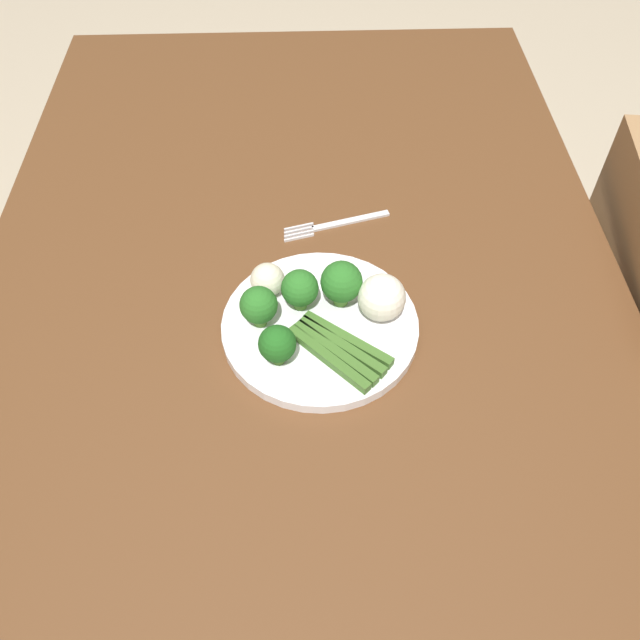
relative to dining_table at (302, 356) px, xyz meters
The scene contains 12 objects.
ground_plane 0.68m from the dining_table, ahead, with size 6.00×6.00×0.02m, color #B7A88E.
dining_table is the anchor object (origin of this frame).
chair 0.62m from the dining_table, 81.74° to the right, with size 0.45×0.45×0.87m.
plate 0.12m from the dining_table, 143.86° to the right, with size 0.25×0.25×0.01m, color white.
asparagus_bundle 0.15m from the dining_table, 150.83° to the right, with size 0.12×0.13×0.01m.
broccoli_back 0.16m from the dining_table, 121.37° to the left, with size 0.05×0.05×0.06m.
broccoli_back_right 0.16m from the dining_table, 88.70° to the right, with size 0.05×0.05×0.07m.
broccoli_left 0.15m from the dining_table, behind, with size 0.05×0.05×0.06m.
broccoli_front 0.18m from the dining_table, 162.93° to the left, with size 0.05×0.05×0.06m.
cauliflower_edge 0.15m from the dining_table, 62.66° to the left, with size 0.05×0.05×0.05m, color beige.
cauliflower_front_left 0.18m from the dining_table, 101.45° to the right, with size 0.06×0.06×0.06m, color white.
fork 0.20m from the dining_table, 17.93° to the right, with size 0.06×0.16×0.00m.
Camera 1 is at (-0.57, -0.01, 1.44)m, focal length 37.22 mm.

